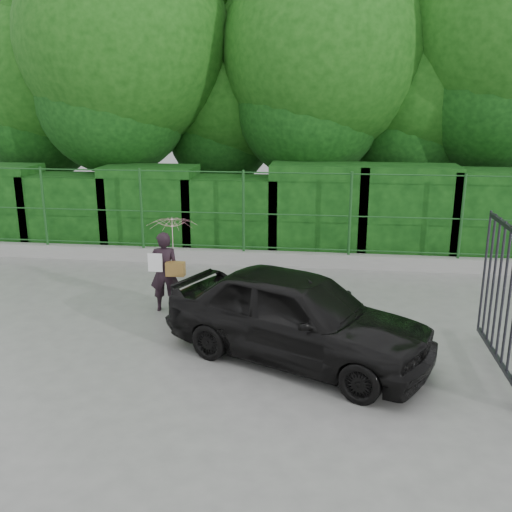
# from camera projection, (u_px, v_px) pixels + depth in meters

# --- Properties ---
(ground) EXTENTS (80.00, 80.00, 0.00)m
(ground) POSITION_uv_depth(u_px,v_px,m) (173.00, 348.00, 8.49)
(ground) COLOR gray
(kerb) EXTENTS (14.00, 0.25, 0.30)m
(kerb) POSITION_uv_depth(u_px,v_px,m) (226.00, 257.00, 12.75)
(kerb) COLOR #9E9E99
(kerb) RESTS_ON ground
(fence) EXTENTS (14.13, 0.06, 1.80)m
(fence) POSITION_uv_depth(u_px,v_px,m) (235.00, 211.00, 12.44)
(fence) COLOR #1B4C1D
(fence) RESTS_ON kerb
(hedge) EXTENTS (14.20, 1.20, 2.14)m
(hedge) POSITION_uv_depth(u_px,v_px,m) (239.00, 211.00, 13.46)
(hedge) COLOR black
(hedge) RESTS_ON ground
(trees) EXTENTS (17.10, 6.15, 8.08)m
(trees) POSITION_uv_depth(u_px,v_px,m) (290.00, 56.00, 14.49)
(trees) COLOR black
(trees) RESTS_ON ground
(woman) EXTENTS (0.85, 0.86, 1.66)m
(woman) POSITION_uv_depth(u_px,v_px,m) (170.00, 249.00, 9.73)
(woman) COLOR black
(woman) RESTS_ON ground
(car) EXTENTS (4.12, 3.01, 1.30)m
(car) POSITION_uv_depth(u_px,v_px,m) (297.00, 316.00, 7.97)
(car) COLOR black
(car) RESTS_ON ground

